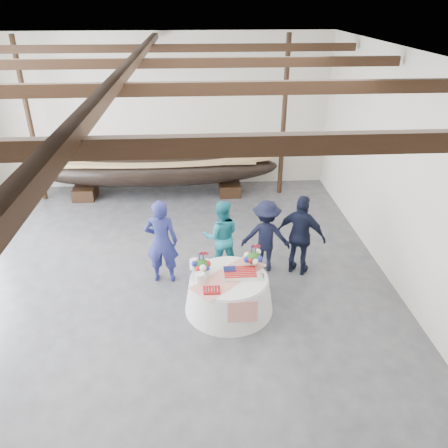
{
  "coord_description": "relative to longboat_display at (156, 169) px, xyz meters",
  "views": [
    {
      "loc": [
        0.99,
        -7.03,
        5.37
      ],
      "look_at": [
        1.53,
        1.06,
        1.1
      ],
      "focal_mm": 35.0,
      "sensor_mm": 36.0,
      "label": 1
    }
  ],
  "objects": [
    {
      "name": "wall_back",
      "position": [
        0.17,
        0.9,
        1.39
      ],
      "size": [
        10.0,
        0.02,
        4.5
      ],
      "primitive_type": "cube",
      "color": "silver",
      "rests_on": "ground"
    },
    {
      "name": "pavilion_structure",
      "position": [
        0.17,
        -4.24,
        3.15
      ],
      "size": [
        9.8,
        11.76,
        4.5
      ],
      "color": "black",
      "rests_on": "ground"
    },
    {
      "name": "ceiling",
      "position": [
        0.17,
        -5.1,
        3.64
      ],
      "size": [
        10.0,
        12.0,
        0.01
      ],
      "primitive_type": "cube",
      "color": "white",
      "rests_on": "wall_back"
    },
    {
      "name": "guest_woman_blue",
      "position": [
        0.41,
        -4.39,
        0.06
      ],
      "size": [
        0.7,
        0.49,
        1.84
      ],
      "primitive_type": "imported",
      "rotation": [
        0.0,
        0.0,
        3.07
      ],
      "color": "navy",
      "rests_on": "ground"
    },
    {
      "name": "floor",
      "position": [
        0.17,
        -5.1,
        -0.86
      ],
      "size": [
        10.0,
        12.0,
        0.01
      ],
      "primitive_type": "cube",
      "color": "#3D3D42",
      "rests_on": "ground"
    },
    {
      "name": "banquet_table",
      "position": [
        1.71,
        -5.44,
        -0.49
      ],
      "size": [
        1.69,
        1.69,
        0.73
      ],
      "color": "silver",
      "rests_on": "ground"
    },
    {
      "name": "longboat_display",
      "position": [
        0.0,
        0.0,
        0.0
      ],
      "size": [
        7.15,
        1.43,
        1.34
      ],
      "color": "black",
      "rests_on": "ground"
    },
    {
      "name": "wall_right",
      "position": [
        5.17,
        -5.1,
        1.39
      ],
      "size": [
        0.02,
        12.0,
        4.5
      ],
      "primitive_type": "cube",
      "color": "silver",
      "rests_on": "ground"
    },
    {
      "name": "guest_woman_teal",
      "position": [
        1.65,
        -4.06,
        -0.04
      ],
      "size": [
        0.79,
        0.62,
        1.63
      ],
      "primitive_type": "imported",
      "rotation": [
        0.0,
        0.0,
        3.14
      ],
      "color": "teal",
      "rests_on": "ground"
    },
    {
      "name": "guest_man_left",
      "position": [
        2.6,
        -4.11,
        -0.05
      ],
      "size": [
        1.13,
        0.77,
        1.62
      ],
      "primitive_type": "imported",
      "rotation": [
        0.0,
        0.0,
        2.97
      ],
      "color": "black",
      "rests_on": "ground"
    },
    {
      "name": "tabletop_items",
      "position": [
        1.66,
        -5.3,
        0.02
      ],
      "size": [
        1.52,
        1.46,
        0.4
      ],
      "color": "red",
      "rests_on": "banquet_table"
    },
    {
      "name": "guest_man_right",
      "position": [
        3.31,
        -4.3,
        0.04
      ],
      "size": [
        1.13,
        0.92,
        1.8
      ],
      "primitive_type": "imported",
      "rotation": [
        0.0,
        0.0,
        2.59
      ],
      "color": "black",
      "rests_on": "ground"
    }
  ]
}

